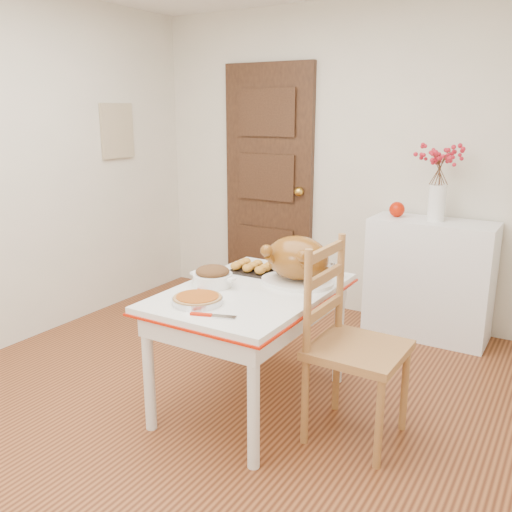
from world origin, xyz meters
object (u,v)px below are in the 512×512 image
Objects in this scene: turkey_platter at (297,260)px; pumpkin_pie at (197,298)px; sideboard at (429,279)px; chair_oak at (358,345)px; kitchen_table at (251,347)px.

pumpkin_pie is (-0.28, -0.57, -0.11)m from turkey_platter.
sideboard is 0.86× the size of chair_oak.
sideboard is 2.07× the size of turkey_platter.
sideboard reaches higher than pumpkin_pie.
pumpkin_pie is (-0.11, -0.34, 0.38)m from kitchen_table.
kitchen_table is (-0.61, -1.56, -0.09)m from sideboard.
kitchen_table is at bearing -111.25° from sideboard.
kitchen_table is 1.14× the size of chair_oak.
sideboard is at bearing 68.75° from kitchen_table.
pumpkin_pie is at bearing -110.77° from sideboard.
chair_oak is 3.97× the size of pumpkin_pie.
turkey_platter is at bearing 64.48° from chair_oak.
chair_oak reaches higher than kitchen_table.
sideboard is 1.45m from turkey_platter.
turkey_platter reaches higher than kitchen_table.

